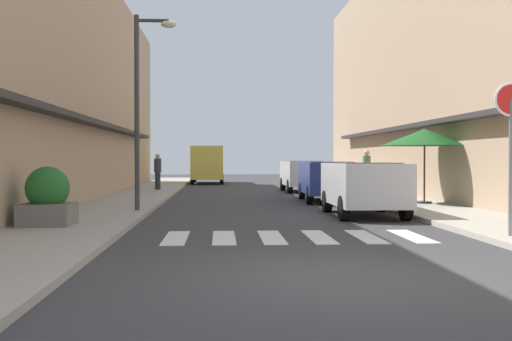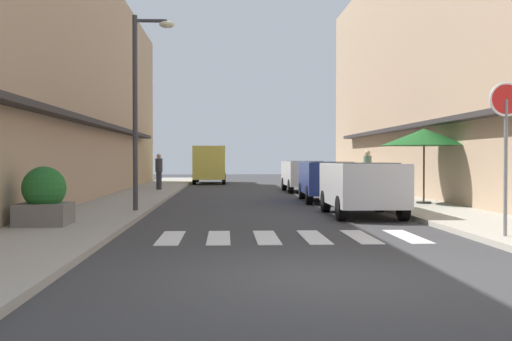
{
  "view_description": "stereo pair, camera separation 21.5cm",
  "coord_description": "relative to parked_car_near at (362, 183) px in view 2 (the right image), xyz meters",
  "views": [
    {
      "loc": [
        -1.5,
        -8.01,
        1.58
      ],
      "look_at": [
        -0.13,
        15.49,
        1.13
      ],
      "focal_mm": 43.5,
      "sensor_mm": 36.0,
      "label": 1
    },
    {
      "loc": [
        -1.29,
        -8.02,
        1.58
      ],
      "look_at": [
        -0.13,
        15.49,
        1.13
      ],
      "focal_mm": 43.5,
      "sensor_mm": 36.0,
      "label": 2
    }
  ],
  "objects": [
    {
      "name": "ground_plane",
      "position": [
        -2.44,
        5.82,
        -0.92
      ],
      "size": [
        80.01,
        80.01,
        0.0
      ],
      "primitive_type": "plane",
      "color": "#38383A"
    },
    {
      "name": "planter_corner",
      "position": [
        -7.71,
        -2.94,
        -0.22
      ],
      "size": [
        1.1,
        1.1,
        1.29
      ],
      "color": "slate",
      "rests_on": "sidewalk_left"
    },
    {
      "name": "pedestrian_walking_far",
      "position": [
        -6.86,
        12.61,
        0.09
      ],
      "size": [
        0.34,
        0.34,
        1.69
      ],
      "rotation": [
        0.0,
        0.0,
        2.14
      ],
      "color": "#282B33",
      "rests_on": "sidewalk_left"
    },
    {
      "name": "building_row_left",
      "position": [
        -10.96,
        6.64,
        3.61
      ],
      "size": [
        5.5,
        34.73,
        9.06
      ],
      "color": "tan",
      "rests_on": "ground_plane"
    },
    {
      "name": "street_lamp",
      "position": [
        -6.09,
        0.91,
        2.55
      ],
      "size": [
        1.19,
        0.28,
        5.5
      ],
      "color": "#38383D",
      "rests_on": "sidewalk_left"
    },
    {
      "name": "parked_car_mid",
      "position": [
        0.0,
        5.76,
        0.0
      ],
      "size": [
        1.95,
        4.49,
        1.47
      ],
      "color": "navy",
      "rests_on": "ground_plane"
    },
    {
      "name": "building_row_right",
      "position": [
        6.09,
        6.64,
        4.46
      ],
      "size": [
        5.5,
        34.73,
        10.77
      ],
      "color": "tan",
      "rests_on": "ground_plane"
    },
    {
      "name": "pedestrian_walking_near",
      "position": [
        2.36,
        9.55,
        0.17
      ],
      "size": [
        0.34,
        0.34,
        1.82
      ],
      "rotation": [
        0.0,
        0.0,
        2.24
      ],
      "color": "#282B33",
      "rests_on": "sidewalk_right"
    },
    {
      "name": "sidewalk_right",
      "position": [
        2.32,
        5.82,
        -0.86
      ],
      "size": [
        2.54,
        50.91,
        0.12
      ],
      "primitive_type": "cube",
      "color": "#ADA899",
      "rests_on": "ground_plane"
    },
    {
      "name": "crosswalk",
      "position": [
        -2.44,
        -4.44,
        -0.91
      ],
      "size": [
        5.2,
        2.2,
        0.01
      ],
      "color": "silver",
      "rests_on": "ground_plane"
    },
    {
      "name": "sidewalk_left",
      "position": [
        -7.19,
        5.82,
        -0.86
      ],
      "size": [
        2.54,
        50.91,
        0.12
      ],
      "primitive_type": "cube",
      "color": "#9E998E",
      "rests_on": "ground_plane"
    },
    {
      "name": "round_street_sign",
      "position": [
        1.53,
        -5.37,
        1.42
      ],
      "size": [
        0.65,
        0.07,
        2.89
      ],
      "color": "slate",
      "rests_on": "sidewalk_right"
    },
    {
      "name": "delivery_van",
      "position": [
        -4.72,
        22.81,
        0.49
      ],
      "size": [
        2.01,
        5.4,
        2.37
      ],
      "color": "#D8CC4C",
      "rests_on": "ground_plane"
    },
    {
      "name": "cafe_umbrella",
      "position": [
        2.73,
        3.1,
        1.35
      ],
      "size": [
        2.79,
        2.79,
        2.43
      ],
      "color": "#262626",
      "rests_on": "sidewalk_right"
    },
    {
      "name": "parked_car_far",
      "position": [
        -0.0,
        12.48,
        0.0
      ],
      "size": [
        1.86,
        4.03,
        1.47
      ],
      "color": "silver",
      "rests_on": "ground_plane"
    },
    {
      "name": "parked_car_near",
      "position": [
        0.0,
        0.0,
        0.0
      ],
      "size": [
        1.84,
        3.92,
        1.47
      ],
      "color": "silver",
      "rests_on": "ground_plane"
    }
  ]
}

